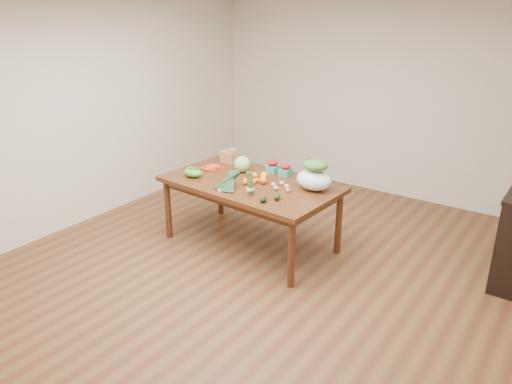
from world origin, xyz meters
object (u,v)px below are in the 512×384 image
Objects in this scene: paper_bag at (229,156)px; kale_bunch at (226,182)px; salad_bag at (314,176)px; cabbage at (242,164)px; dining_table at (251,214)px; mandarin_cluster at (251,180)px; asparagus_bundle at (250,183)px.

paper_bag is 0.89m from kale_bunch.
salad_bag is at bearing 38.00° from kale_bunch.
cabbage is (0.34, -0.18, 0.01)m from paper_bag.
mandarin_cluster reaches higher than dining_table.
asparagus_bundle reaches higher than mandarin_cluster.
cabbage reaches higher than dining_table.
asparagus_bundle is at bearing -131.64° from salad_bag.
paper_bag is 0.97× the size of asparagus_bundle.
cabbage is at bearing 144.82° from dining_table.
cabbage is at bearing -28.82° from paper_bag.
mandarin_cluster is 0.69m from salad_bag.
mandarin_cluster is 0.47× the size of salad_bag.
asparagus_bundle is (0.83, -0.71, 0.04)m from paper_bag.
asparagus_bundle is at bearing 5.55° from kale_bunch.
asparagus_bundle is at bearing -40.54° from paper_bag.
mandarin_cluster is 0.72× the size of asparagus_bundle.
paper_bag is at bearing 150.01° from dining_table.
mandarin_cluster is (0.03, -0.04, 0.41)m from dining_table.
salad_bag reaches higher than dining_table.
dining_table is at bearing 129.48° from asparagus_bundle.
paper_bag is at bearing 170.65° from salad_bag.
mandarin_cluster is at bearing -40.41° from cabbage.
dining_table is at bearing -38.72° from cabbage.
salad_bag is (0.74, 0.51, 0.07)m from kale_bunch.
cabbage is (-0.27, 0.22, 0.47)m from dining_table.
asparagus_bundle is 0.66× the size of salad_bag.
paper_bag is 1.29m from salad_bag.
dining_table is 7.73× the size of paper_bag.
salad_bag reaches higher than cabbage.
kale_bunch is at bearing -174.45° from asparagus_bundle.
cabbage is 0.48× the size of salad_bag.
salad_bag is (0.64, 0.23, 0.11)m from mandarin_cluster.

